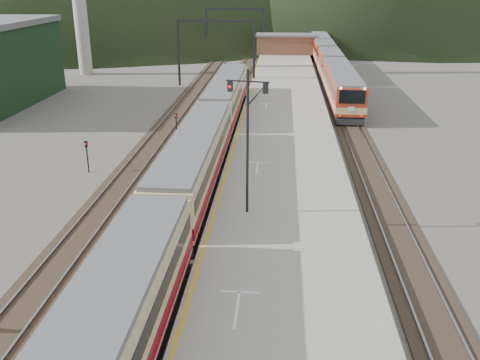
{
  "coord_description": "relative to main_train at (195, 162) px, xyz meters",
  "views": [
    {
      "loc": [
        5.25,
        -11.06,
        12.79
      ],
      "look_at": [
        3.05,
        17.1,
        2.0
      ],
      "focal_mm": 40.0,
      "sensor_mm": 36.0,
      "label": 1
    }
  ],
  "objects": [
    {
      "name": "station_shed",
      "position": [
        5.6,
        57.77,
        0.66
      ],
      "size": [
        9.4,
        4.4,
        3.1
      ],
      "color": "brown",
      "rests_on": "platform"
    },
    {
      "name": "short_signal_c",
      "position": [
        -8.0,
        2.78,
        -0.44
      ],
      "size": [
        0.27,
        0.24,
        2.27
      ],
      "color": "black",
      "rests_on": "ground"
    },
    {
      "name": "second_train",
      "position": [
        11.5,
        44.59,
        0.02
      ],
      "size": [
        2.78,
        57.18,
        3.4
      ],
      "color": "#AE351B",
      "rests_on": "track_second"
    },
    {
      "name": "signal_mast",
      "position": [
        3.59,
        -5.23,
        3.69
      ],
      "size": [
        2.17,
        0.57,
        7.58
      ],
      "color": "black",
      "rests_on": "platform"
    },
    {
      "name": "track_far",
      "position": [
        -5.0,
        19.77,
        -1.84
      ],
      "size": [
        2.6,
        200.0,
        0.23
      ],
      "color": "black",
      "rests_on": "ground"
    },
    {
      "name": "main_train",
      "position": [
        0.0,
        0.0,
        0.0
      ],
      "size": [
        2.75,
        56.46,
        3.36
      ],
      "color": "tan",
      "rests_on": "track_main"
    },
    {
      "name": "gantry_near",
      "position": [
        -2.85,
        34.77,
        3.68
      ],
      "size": [
        9.55,
        0.25,
        8.0
      ],
      "color": "black",
      "rests_on": "ground"
    },
    {
      "name": "track_main",
      "position": [
        0.0,
        19.77,
        -1.84
      ],
      "size": [
        2.6,
        200.0,
        0.23
      ],
      "color": "black",
      "rests_on": "ground"
    },
    {
      "name": "platform",
      "position": [
        5.6,
        17.77,
        -1.41
      ],
      "size": [
        8.0,
        100.0,
        1.0
      ],
      "primitive_type": "cube",
      "color": "gray",
      "rests_on": "ground"
    },
    {
      "name": "short_signal_b",
      "position": [
        -3.37,
        11.11,
        -0.44
      ],
      "size": [
        0.24,
        0.19,
        2.27
      ],
      "color": "black",
      "rests_on": "ground"
    },
    {
      "name": "track_second",
      "position": [
        11.5,
        19.77,
        -1.84
      ],
      "size": [
        2.6,
        200.0,
        0.23
      ],
      "color": "black",
      "rests_on": "ground"
    },
    {
      "name": "gantry_far",
      "position": [
        -2.85,
        59.77,
        3.68
      ],
      "size": [
        9.55,
        0.25,
        8.0
      ],
      "color": "black",
      "rests_on": "ground"
    }
  ]
}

